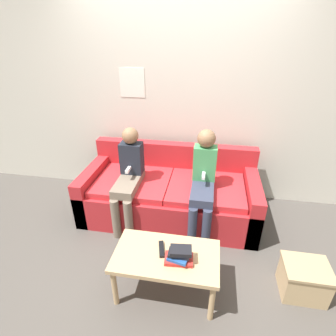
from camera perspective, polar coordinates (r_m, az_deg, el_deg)
ground_plane at (r=2.85m, az=-1.56°, el=-16.37°), size 10.00×10.00×0.00m
wall_back at (r=3.22m, az=2.16°, el=15.51°), size 8.00×0.06×2.60m
couch at (r=3.12m, az=0.43°, el=-5.61°), size 1.98×0.91×0.77m
coffee_table at (r=2.23m, az=-0.39°, el=-19.24°), size 0.84×0.47×0.41m
person_left at (r=2.86m, az=-8.54°, el=-1.29°), size 0.24×0.61×1.08m
person_right at (r=2.73m, az=7.71°, el=-2.30°), size 0.24×0.61×1.11m
tv_remote at (r=2.22m, az=-1.42°, el=-17.23°), size 0.08×0.17×0.02m
book_stack at (r=2.11m, az=2.48°, el=-18.47°), size 0.23×0.16×0.12m
storage_box at (r=2.62m, az=27.43°, el=-20.71°), size 0.37×0.31×0.30m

